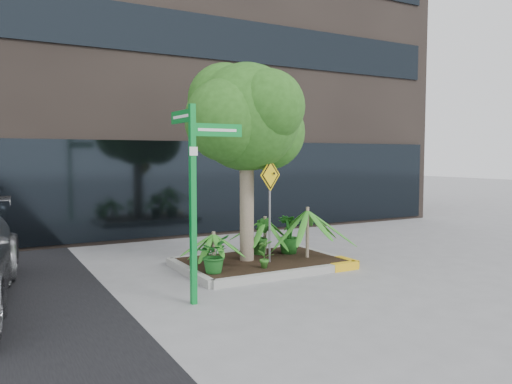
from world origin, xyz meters
TOP-DOWN VIEW (x-y plane):
  - ground at (0.00, 0.00)m, footprint 80.00×80.00m
  - building at (0.50, 8.50)m, footprint 18.00×8.00m
  - planter at (0.23, 0.27)m, footprint 3.35×2.36m
  - tree at (-0.08, 0.42)m, footprint 2.80×2.48m
  - palm_front at (1.17, 0.03)m, footprint 1.20×1.20m
  - palm_left at (-0.92, 0.19)m, footprint 0.77×0.77m
  - palm_back at (0.57, 0.79)m, footprint 0.93×0.93m
  - shrub_a at (-1.14, -0.27)m, footprint 0.86×0.86m
  - shrub_b at (1.07, 0.60)m, footprint 0.67×0.67m
  - shrub_c at (-0.12, -0.40)m, footprint 0.33×0.33m
  - shrub_d at (0.46, 0.77)m, footprint 0.64×0.64m
  - street_sign_post at (-1.94, -1.39)m, footprint 0.91×0.90m
  - cattle_sign at (0.23, 0.00)m, footprint 0.60×0.27m

SIDE VIEW (x-z plane):
  - ground at x=0.00m, z-range 0.00..0.00m
  - planter at x=0.23m, z-range 0.03..0.18m
  - shrub_c at x=-0.12m, z-range 0.15..0.73m
  - shrub_a at x=-1.14m, z-range 0.15..0.83m
  - shrub_d at x=0.46m, z-range 0.15..0.97m
  - shrub_b at x=1.07m, z-range 0.15..1.00m
  - palm_left at x=-0.92m, z-range 0.36..1.21m
  - palm_back at x=0.57m, z-range 0.40..1.44m
  - palm_front at x=1.17m, z-range 0.48..1.82m
  - cattle_sign at x=0.23m, z-range 0.52..2.60m
  - street_sign_post at x=-1.94m, z-range 0.36..3.44m
  - tree at x=-0.08m, z-range 0.97..5.17m
  - building at x=0.50m, z-range 0.00..15.00m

